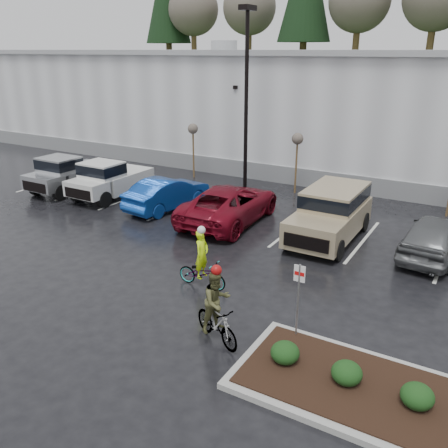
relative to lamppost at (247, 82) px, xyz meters
The scene contains 20 objects.
ground 13.87m from the lamppost, 71.57° to the right, with size 120.00×120.00×0.00m, color black.
warehouse 10.95m from the lamppost, 68.18° to the left, with size 60.50×15.50×7.20m.
wooded_ridge 33.35m from the lamppost, 83.09° to the left, with size 80.00×25.00×6.00m, color #223B18.
lamppost is the anchor object (origin of this frame).
sapling_west 5.07m from the lamppost, 165.96° to the left, with size 0.60×0.60×3.20m.
sapling_mid 4.00m from the lamppost, 21.80° to the left, with size 0.60×0.60×3.20m.
curb_island 17.93m from the lamppost, 49.76° to the right, with size 8.00×3.00×0.15m, color gray.
mulch_bed 17.90m from the lamppost, 49.76° to the right, with size 7.60×2.60×0.04m, color black.
shrub_a 16.15m from the lamppost, 58.39° to the right, with size 0.70×0.70×0.52m, color #143311.
shrub_b 16.94m from the lamppost, 53.84° to the right, with size 0.70×0.70×0.52m, color #143311.
shrub_c 17.83m from the lamppost, 49.76° to the right, with size 0.70×0.70×0.52m, color #143311.
fire_lane_sign 14.78m from the lamppost, 56.54° to the right, with size 0.30×0.05×2.20m.
pickup_silver 10.46m from the lamppost, 151.37° to the right, with size 2.10×5.20×1.96m, color #A8ACB0, non-canonical shape.
pickup_white 8.33m from the lamppost, 142.17° to the right, with size 2.10×5.20×1.96m, color silver, non-canonical shape.
car_blue 6.94m from the lamppost, 111.30° to the right, with size 1.61×4.61×1.52m, color #0D3B98.
car_red 6.95m from the lamppost, 69.87° to the right, with size 2.73×5.91×1.64m, color maroon.
suv_tan 8.98m from the lamppost, 36.06° to the right, with size 2.20×5.10×2.06m, color #998867, non-canonical shape.
car_grey 11.96m from the lamppost, 22.15° to the right, with size 1.87×4.65×1.59m, color #5B5E60.
cyclist_hivis 12.32m from the lamppost, 69.03° to the right, with size 1.73×0.63×2.09m.
cyclist_olive 15.04m from the lamppost, 64.96° to the right, with size 1.76×1.14×2.21m.
Camera 1 is at (7.57, -9.99, 7.23)m, focal length 38.00 mm.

